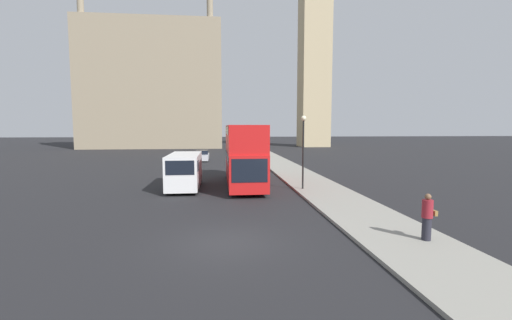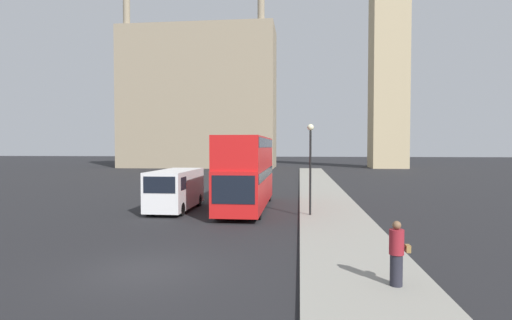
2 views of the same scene
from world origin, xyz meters
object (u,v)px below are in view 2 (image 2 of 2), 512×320
Objects in this scene: white_van at (175,189)px; street_lamp at (310,154)px; red_double_decker_bus at (247,169)px; pedestrian at (397,253)px; parked_sedan at (234,176)px.

street_lamp is at bearing -10.78° from white_van.
red_double_decker_bus is 5.88× the size of pedestrian.
parked_sedan is at bearing 101.80° from red_double_decker_bus.
red_double_decker_bus is 2.37× the size of parked_sedan.
parked_sedan is (-4.20, 20.09, -1.92)m from red_double_decker_bus.
street_lamp reaches higher than parked_sedan.
white_van is at bearing 128.90° from pedestrian.
pedestrian reaches higher than parked_sedan.
street_lamp is 24.47m from parked_sedan.
pedestrian is at bearing -73.32° from parked_sedan.
street_lamp reaches higher than white_van.
parked_sedan is (0.19, 21.28, -0.72)m from white_van.
red_double_decker_bus is at bearing 145.05° from street_lamp.
pedestrian is at bearing -51.10° from white_van.
red_double_decker_bus reaches higher than pedestrian.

